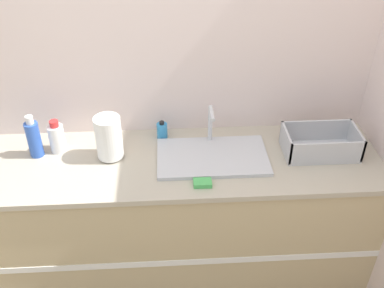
{
  "coord_description": "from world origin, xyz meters",
  "views": [
    {
      "loc": [
        -0.04,
        -1.59,
        2.33
      ],
      "look_at": [
        0.07,
        0.27,
        1.01
      ],
      "focal_mm": 42.0,
      "sensor_mm": 36.0,
      "label": 1
    }
  ],
  "objects_px": {
    "paper_towel_roll": "(109,138)",
    "bottle_white_spray": "(57,138)",
    "sink": "(212,155)",
    "bottle_blue": "(34,138)",
    "soap_dispenser": "(162,131)",
    "dish_rack": "(320,145)"
  },
  "relations": [
    {
      "from": "paper_towel_roll",
      "to": "bottle_blue",
      "type": "height_order",
      "value": "same"
    },
    {
      "from": "sink",
      "to": "paper_towel_roll",
      "type": "height_order",
      "value": "paper_towel_roll"
    },
    {
      "from": "sink",
      "to": "paper_towel_roll",
      "type": "distance_m",
      "value": 0.55
    },
    {
      "from": "dish_rack",
      "to": "sink",
      "type": "bearing_deg",
      "value": -178.59
    },
    {
      "from": "dish_rack",
      "to": "paper_towel_roll",
      "type": "bearing_deg",
      "value": 178.61
    },
    {
      "from": "bottle_white_spray",
      "to": "bottle_blue",
      "type": "height_order",
      "value": "bottle_blue"
    },
    {
      "from": "sink",
      "to": "dish_rack",
      "type": "height_order",
      "value": "sink"
    },
    {
      "from": "bottle_white_spray",
      "to": "soap_dispenser",
      "type": "bearing_deg",
      "value": 8.73
    },
    {
      "from": "sink",
      "to": "bottle_blue",
      "type": "height_order",
      "value": "bottle_blue"
    },
    {
      "from": "bottle_blue",
      "to": "soap_dispenser",
      "type": "xyz_separation_m",
      "value": [
        0.67,
        0.12,
        -0.06
      ]
    },
    {
      "from": "dish_rack",
      "to": "bottle_blue",
      "type": "height_order",
      "value": "bottle_blue"
    },
    {
      "from": "bottle_white_spray",
      "to": "soap_dispenser",
      "type": "height_order",
      "value": "bottle_white_spray"
    },
    {
      "from": "bottle_blue",
      "to": "soap_dispenser",
      "type": "relative_size",
      "value": 2.27
    },
    {
      "from": "dish_rack",
      "to": "bottle_white_spray",
      "type": "bearing_deg",
      "value": 175.69
    },
    {
      "from": "bottle_blue",
      "to": "soap_dispenser",
      "type": "height_order",
      "value": "bottle_blue"
    },
    {
      "from": "bottle_white_spray",
      "to": "soap_dispenser",
      "type": "distance_m",
      "value": 0.57
    },
    {
      "from": "sink",
      "to": "bottle_blue",
      "type": "distance_m",
      "value": 0.94
    },
    {
      "from": "sink",
      "to": "bottle_white_spray",
      "type": "xyz_separation_m",
      "value": [
        -0.82,
        0.12,
        0.07
      ]
    },
    {
      "from": "bottle_white_spray",
      "to": "bottle_blue",
      "type": "distance_m",
      "value": 0.12
    },
    {
      "from": "dish_rack",
      "to": "soap_dispenser",
      "type": "relative_size",
      "value": 3.67
    },
    {
      "from": "paper_towel_roll",
      "to": "bottle_white_spray",
      "type": "distance_m",
      "value": 0.3
    },
    {
      "from": "paper_towel_roll",
      "to": "dish_rack",
      "type": "height_order",
      "value": "paper_towel_roll"
    }
  ]
}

